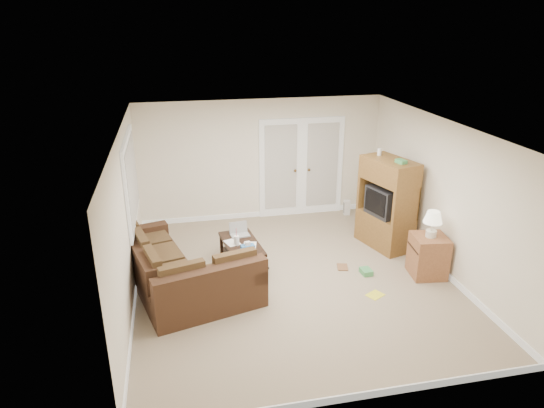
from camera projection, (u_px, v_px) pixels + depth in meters
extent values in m
plane|color=gray|center=(293.00, 279.00, 7.92)|extent=(5.50, 5.50, 0.00)
cube|color=white|center=(296.00, 128.00, 7.01)|extent=(5.00, 5.50, 0.02)
cube|color=white|center=(126.00, 221.00, 6.99)|extent=(0.02, 5.50, 2.50)
cube|color=white|center=(442.00, 197.00, 7.94)|extent=(0.02, 5.50, 2.50)
cube|color=white|center=(261.00, 160.00, 9.98)|extent=(5.00, 0.02, 2.50)
cube|color=white|center=(360.00, 305.00, 4.96)|extent=(5.00, 0.02, 2.50)
cube|color=silver|center=(281.00, 170.00, 10.11)|extent=(0.90, 0.04, 2.13)
cube|color=silver|center=(322.00, 167.00, 10.28)|extent=(0.90, 0.04, 2.13)
cube|color=silver|center=(281.00, 168.00, 10.06)|extent=(0.68, 0.02, 1.80)
cube|color=silver|center=(322.00, 165.00, 10.24)|extent=(0.68, 0.02, 1.80)
cube|color=silver|center=(131.00, 180.00, 7.80)|extent=(0.04, 1.92, 1.42)
cube|color=silver|center=(132.00, 180.00, 7.80)|extent=(0.02, 1.74, 1.24)
cube|color=#402718|center=(159.00, 270.00, 7.81)|extent=(1.35, 2.26, 0.39)
cube|color=#402718|center=(138.00, 252.00, 7.54)|extent=(0.76, 2.10, 0.40)
cube|color=#402718|center=(144.00, 232.00, 8.49)|extent=(0.86, 0.43, 0.20)
cube|color=#503920|center=(162.00, 255.00, 7.75)|extent=(1.06, 2.10, 0.11)
cube|color=#402718|center=(206.00, 295.00, 7.11)|extent=(1.81, 1.23, 0.39)
cube|color=#402718|center=(211.00, 281.00, 6.71)|extent=(1.66, 0.64, 0.40)
cube|color=#402718|center=(250.00, 267.00, 7.30)|extent=(0.43, 0.86, 0.20)
cube|color=#503920|center=(203.00, 278.00, 7.08)|extent=(1.65, 0.94, 0.11)
cube|color=black|center=(250.00, 260.00, 7.26)|extent=(0.48, 0.79, 0.03)
cube|color=red|center=(244.00, 253.00, 7.42)|extent=(0.31, 0.18, 0.02)
cube|color=black|center=(242.00, 244.00, 8.17)|extent=(0.68, 1.16, 0.05)
cube|color=black|center=(242.00, 258.00, 8.27)|extent=(0.59, 1.07, 0.03)
cylinder|color=white|center=(236.00, 240.00, 8.06)|extent=(0.09, 0.09, 0.16)
cylinder|color=red|center=(236.00, 232.00, 8.00)|extent=(0.01, 0.01, 0.14)
cube|color=#2F639B|center=(248.00, 248.00, 7.89)|extent=(0.23, 0.15, 0.09)
cube|color=white|center=(243.00, 245.00, 8.07)|extent=(0.43, 0.64, 0.00)
cube|color=brown|center=(384.00, 229.00, 9.00)|extent=(0.84, 1.16, 0.62)
cube|color=brown|center=(390.00, 171.00, 8.59)|extent=(0.84, 1.16, 0.42)
cube|color=black|center=(386.00, 201.00, 8.79)|extent=(0.65, 0.74, 0.52)
cube|color=black|center=(375.00, 202.00, 8.67)|extent=(0.16, 0.52, 0.42)
cube|color=#439452|center=(401.00, 161.00, 8.29)|extent=(0.17, 0.21, 0.06)
cylinder|color=white|center=(379.00, 152.00, 8.75)|extent=(0.07, 0.07, 0.12)
cube|color=#915935|center=(428.00, 256.00, 7.93)|extent=(0.60, 0.60, 0.70)
cylinder|color=beige|center=(431.00, 234.00, 7.79)|extent=(0.17, 0.17, 0.11)
cylinder|color=beige|center=(432.00, 226.00, 7.74)|extent=(0.03, 0.03, 0.15)
cone|color=white|center=(433.00, 217.00, 7.68)|extent=(0.30, 0.30, 0.19)
cube|color=white|center=(347.00, 208.00, 10.44)|extent=(0.14, 0.12, 0.32)
cube|color=yellow|center=(375.00, 295.00, 7.46)|extent=(0.32, 0.30, 0.01)
cube|color=#439452|center=(366.00, 272.00, 8.06)|extent=(0.18, 0.23, 0.09)
imported|color=brown|center=(337.00, 267.00, 8.28)|extent=(0.23, 0.28, 0.02)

